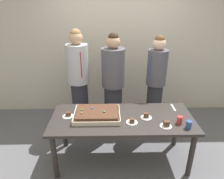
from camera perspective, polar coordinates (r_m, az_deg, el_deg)
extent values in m
plane|color=#5B5B60|center=(3.27, 2.59, -18.55)|extent=(12.00, 12.00, 0.00)
cube|color=beige|center=(4.07, 1.57, 13.97)|extent=(8.00, 0.12, 3.00)
cube|color=#2D2826|center=(2.84, 2.85, -8.05)|extent=(1.93, 0.81, 0.04)
cylinder|color=#2D2826|center=(2.88, -15.61, -17.51)|extent=(0.07, 0.07, 0.68)
cylinder|color=#2D2826|center=(3.00, 21.07, -16.54)|extent=(0.07, 0.07, 0.68)
cylinder|color=#2D2826|center=(3.38, -13.09, -10.30)|extent=(0.07, 0.07, 0.68)
cylinder|color=#2D2826|center=(3.47, 17.32, -9.76)|extent=(0.07, 0.07, 0.68)
cube|color=beige|center=(2.85, -4.12, -7.36)|extent=(0.62, 0.47, 0.01)
cube|color=beige|center=(2.64, -4.37, -9.37)|extent=(0.62, 0.01, 0.05)
cube|color=beige|center=(3.03, -3.94, -4.61)|extent=(0.62, 0.01, 0.05)
cube|color=beige|center=(2.87, -10.30, -6.80)|extent=(0.01, 0.47, 0.05)
cube|color=beige|center=(2.83, 2.09, -6.78)|extent=(0.01, 0.47, 0.05)
cube|color=#4C2D1E|center=(2.83, -4.15, -6.58)|extent=(0.55, 0.40, 0.08)
sphere|color=#2D84E0|center=(2.77, -8.37, -6.37)|extent=(0.03, 0.03, 0.03)
sphere|color=#2D84E0|center=(2.86, -5.55, -5.13)|extent=(0.03, 0.03, 0.03)
sphere|color=orange|center=(2.76, -8.43, -6.44)|extent=(0.03, 0.03, 0.03)
sphere|color=green|center=(2.76, -2.16, -6.14)|extent=(0.03, 0.03, 0.03)
sphere|color=green|center=(2.83, -8.29, -5.56)|extent=(0.03, 0.03, 0.03)
cylinder|color=white|center=(2.73, 5.51, -9.05)|extent=(0.15, 0.15, 0.01)
cube|color=#4C2D1E|center=(2.70, 5.55, -8.54)|extent=(0.06, 0.06, 0.05)
cylinder|color=white|center=(2.85, 9.44, -7.69)|extent=(0.15, 0.15, 0.01)
cube|color=#4C2D1E|center=(2.84, 9.43, -6.99)|extent=(0.06, 0.05, 0.06)
cylinder|color=white|center=(2.90, -12.08, -7.26)|extent=(0.15, 0.15, 0.01)
cube|color=#4C2D1E|center=(2.89, -11.98, -6.63)|extent=(0.07, 0.05, 0.06)
cylinder|color=white|center=(2.73, 14.64, -9.79)|extent=(0.15, 0.15, 0.01)
cube|color=#4C2D1E|center=(2.71, 14.82, -9.07)|extent=(0.07, 0.06, 0.07)
cylinder|color=#2D5199|center=(2.76, 20.47, -9.07)|extent=(0.07, 0.07, 0.10)
cylinder|color=red|center=(2.82, 18.18, -8.01)|extent=(0.07, 0.07, 0.10)
cube|color=silver|center=(3.19, 16.56, -4.79)|extent=(0.03, 0.20, 0.01)
cylinder|color=#28282D|center=(3.75, -8.67, -4.34)|extent=(0.28, 0.28, 0.89)
cylinder|color=#B2B2B7|center=(3.46, -9.46, 6.94)|extent=(0.36, 0.36, 0.65)
cube|color=maroon|center=(3.29, -8.75, 6.71)|extent=(0.04, 0.02, 0.41)
sphere|color=tan|center=(3.36, -9.96, 13.84)|extent=(0.22, 0.22, 0.22)
sphere|color=olive|center=(3.35, -10.04, 14.85)|extent=(0.17, 0.17, 0.17)
cylinder|color=#28282D|center=(3.76, 11.39, -4.67)|extent=(0.26, 0.26, 0.87)
cylinder|color=#4C4C51|center=(3.47, 12.36, 5.95)|extent=(0.33, 0.33, 0.59)
cube|color=navy|center=(3.35, 10.76, 5.93)|extent=(0.04, 0.02, 0.38)
sphere|color=beige|center=(3.38, 12.95, 12.22)|extent=(0.21, 0.21, 0.21)
sphere|color=brown|center=(3.37, 13.04, 13.17)|extent=(0.16, 0.16, 0.16)
cylinder|color=#28282D|center=(3.64, 0.31, -5.21)|extent=(0.30, 0.30, 0.86)
cylinder|color=#4C4C51|center=(3.34, 0.34, 6.05)|extent=(0.38, 0.38, 0.63)
sphere|color=tan|center=(3.24, 0.36, 13.00)|extent=(0.21, 0.21, 0.21)
sphere|color=black|center=(3.22, 0.36, 14.02)|extent=(0.17, 0.17, 0.17)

